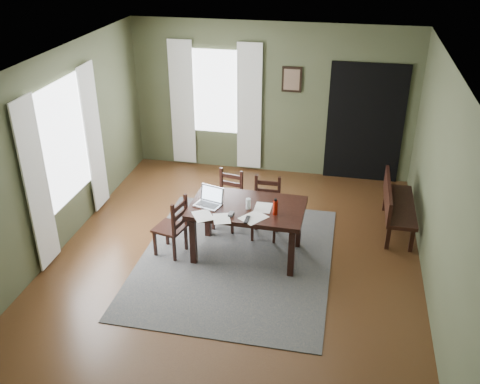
% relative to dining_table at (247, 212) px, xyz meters
% --- Properties ---
extents(ground, '(5.00, 6.00, 0.01)m').
position_rel_dining_table_xyz_m(ground, '(-0.13, -0.15, -0.69)').
color(ground, '#492C16').
extents(room_shell, '(5.02, 6.02, 2.71)m').
position_rel_dining_table_xyz_m(room_shell, '(-0.13, -0.15, 1.12)').
color(room_shell, '#484F33').
rests_on(room_shell, ground).
extents(rug, '(2.60, 3.20, 0.01)m').
position_rel_dining_table_xyz_m(rug, '(-0.13, -0.15, -0.68)').
color(rug, '#444444').
rests_on(rug, ground).
extents(dining_table, '(1.55, 0.95, 0.77)m').
position_rel_dining_table_xyz_m(dining_table, '(0.00, 0.00, 0.00)').
color(dining_table, black).
rests_on(dining_table, rug).
extents(chair_end, '(0.47, 0.46, 0.88)m').
position_rel_dining_table_xyz_m(chair_end, '(-1.01, -0.19, -0.25)').
color(chair_end, black).
rests_on(chair_end, rug).
extents(chair_back_left, '(0.45, 0.45, 0.88)m').
position_rel_dining_table_xyz_m(chair_back_left, '(-0.43, 0.72, -0.25)').
color(chair_back_left, black).
rests_on(chair_back_left, rug).
extents(chair_back_right, '(0.40, 0.40, 0.90)m').
position_rel_dining_table_xyz_m(chair_back_right, '(0.17, 0.56, -0.24)').
color(chair_back_right, black).
rests_on(chair_back_right, rug).
extents(bench, '(0.43, 1.34, 0.76)m').
position_rel_dining_table_xyz_m(bench, '(2.02, 1.12, -0.23)').
color(bench, black).
rests_on(bench, ground).
extents(laptop, '(0.40, 0.35, 0.23)m').
position_rel_dining_table_xyz_m(laptop, '(-0.51, -0.05, 0.16)').
color(laptop, '#B7B7BC').
rests_on(laptop, dining_table).
extents(computer_mouse, '(0.07, 0.11, 0.04)m').
position_rel_dining_table_xyz_m(computer_mouse, '(-0.16, -0.29, 0.11)').
color(computer_mouse, '#3F3F42').
rests_on(computer_mouse, dining_table).
extents(tv_remote, '(0.05, 0.18, 0.02)m').
position_rel_dining_table_xyz_m(tv_remote, '(0.07, -0.37, 0.10)').
color(tv_remote, black).
rests_on(tv_remote, dining_table).
extents(drinking_glass, '(0.09, 0.09, 0.15)m').
position_rel_dining_table_xyz_m(drinking_glass, '(0.03, -0.07, 0.17)').
color(drinking_glass, silver).
rests_on(drinking_glass, dining_table).
extents(water_bottle, '(0.09, 0.09, 0.23)m').
position_rel_dining_table_xyz_m(water_bottle, '(0.40, -0.15, 0.20)').
color(water_bottle, '#B01F0D').
rests_on(water_bottle, dining_table).
extents(paper_a, '(0.36, 0.38, 0.00)m').
position_rel_dining_table_xyz_m(paper_a, '(-0.51, -0.38, 0.10)').
color(paper_a, white).
rests_on(paper_a, dining_table).
extents(paper_b, '(0.40, 0.42, 0.00)m').
position_rel_dining_table_xyz_m(paper_b, '(0.14, -0.29, 0.10)').
color(paper_b, white).
rests_on(paper_b, dining_table).
extents(paper_d, '(0.22, 0.29, 0.00)m').
position_rel_dining_table_xyz_m(paper_d, '(0.21, -0.01, 0.10)').
color(paper_d, white).
rests_on(paper_d, dining_table).
extents(paper_e, '(0.29, 0.33, 0.00)m').
position_rel_dining_table_xyz_m(paper_e, '(-0.26, -0.40, 0.10)').
color(paper_e, white).
rests_on(paper_e, dining_table).
extents(window_left, '(0.01, 1.30, 1.70)m').
position_rel_dining_table_xyz_m(window_left, '(-2.60, 0.05, 0.77)').
color(window_left, white).
rests_on(window_left, ground).
extents(window_back, '(1.00, 0.01, 1.50)m').
position_rel_dining_table_xyz_m(window_back, '(-1.13, 2.82, 0.77)').
color(window_back, white).
rests_on(window_back, ground).
extents(curtain_left_near, '(0.03, 0.48, 2.30)m').
position_rel_dining_table_xyz_m(curtain_left_near, '(-2.57, -0.77, 0.52)').
color(curtain_left_near, silver).
rests_on(curtain_left_near, ground).
extents(curtain_left_far, '(0.03, 0.48, 2.30)m').
position_rel_dining_table_xyz_m(curtain_left_far, '(-2.57, 0.87, 0.52)').
color(curtain_left_far, silver).
rests_on(curtain_left_far, ground).
extents(curtain_back_left, '(0.44, 0.03, 2.30)m').
position_rel_dining_table_xyz_m(curtain_back_left, '(-1.75, 2.79, 0.52)').
color(curtain_back_left, silver).
rests_on(curtain_back_left, ground).
extents(curtain_back_right, '(0.44, 0.03, 2.30)m').
position_rel_dining_table_xyz_m(curtain_back_right, '(-0.51, 2.79, 0.52)').
color(curtain_back_right, silver).
rests_on(curtain_back_right, ground).
extents(framed_picture, '(0.34, 0.03, 0.44)m').
position_rel_dining_table_xyz_m(framed_picture, '(0.22, 2.81, 1.07)').
color(framed_picture, black).
rests_on(framed_picture, ground).
extents(doorway_back, '(1.30, 0.03, 2.10)m').
position_rel_dining_table_xyz_m(doorway_back, '(1.52, 2.82, 0.37)').
color(doorway_back, black).
rests_on(doorway_back, ground).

